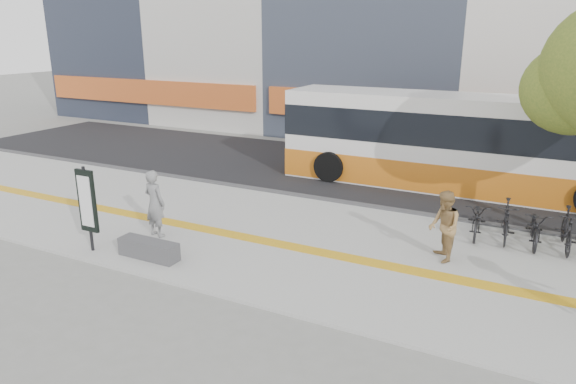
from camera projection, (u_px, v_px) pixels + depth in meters
The scene contains 11 objects.
ground at pixel (265, 262), 12.68m from camera, with size 120.00×120.00×0.00m, color slate.
sidewalk at pixel (292, 240), 13.94m from camera, with size 40.00×7.00×0.08m, color gray.
tactile_strip at pixel (284, 245), 13.50m from camera, with size 40.00×0.45×0.01m, color gold.
street at pixel (377, 175), 20.33m from camera, with size 40.00×8.00×0.06m, color black.
curb at pixel (340, 202), 16.91m from camera, with size 40.00×0.25×0.14m, color #37373A.
bench at pixel (149, 249), 12.69m from camera, with size 1.60×0.45×0.45m, color #37373A.
signboard at pixel (87, 202), 12.81m from camera, with size 0.55×0.10×2.20m.
bus at pixel (457, 145), 18.15m from camera, with size 12.30×2.92×3.27m.
bicycle_row at pixel (536, 226), 13.40m from camera, with size 3.68×1.90×1.08m.
seated_woman at pixel (155, 203), 13.87m from camera, with size 0.67×0.44×1.84m, color black.
pedestrian_tan at pixel (444, 226), 12.37m from camera, with size 0.85×0.66×1.74m, color olive.
Camera 1 is at (5.75, -10.09, 5.40)m, focal length 32.27 mm.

